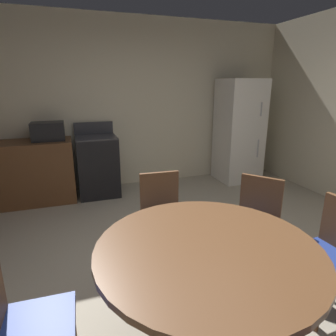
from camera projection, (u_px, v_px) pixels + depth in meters
ground_plane at (189, 289)px, 2.44m from camera, size 14.00×14.00×0.00m
wall_back at (122, 105)px, 4.69m from camera, size 5.95×0.12×2.70m
kitchen_counter at (6, 174)px, 4.04m from camera, size 1.84×0.60×0.90m
oven_range at (98, 165)px, 4.43m from camera, size 0.60×0.60×1.10m
refrigerator at (239, 131)px, 5.02m from camera, size 0.68×0.68×1.76m
microwave at (48, 131)px, 4.06m from camera, size 0.44×0.32×0.26m
dining_table at (207, 267)px, 1.73m from camera, size 1.34×1.34×0.76m
chair_east at (330, 249)px, 2.12m from camera, size 0.42×0.42×0.87m
chair_west at (20, 323)px, 1.47m from camera, size 0.41×0.41×0.87m
chair_north at (162, 213)px, 2.72m from camera, size 0.42×0.42×0.87m
chair_northeast at (256, 219)px, 2.60m from camera, size 0.56×0.56×0.87m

